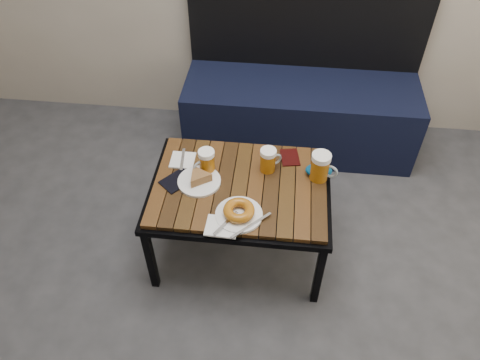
# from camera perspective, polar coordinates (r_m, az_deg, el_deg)

# --- Properties ---
(bench) EXTENTS (1.40, 0.50, 0.95)m
(bench) POSITION_cam_1_polar(r_m,az_deg,el_deg) (2.97, 7.30, 8.82)
(bench) COLOR black
(bench) RESTS_ON ground
(cafe_table) EXTENTS (0.84, 0.62, 0.47)m
(cafe_table) POSITION_cam_1_polar(r_m,az_deg,el_deg) (2.19, -0.00, -1.32)
(cafe_table) COLOR black
(cafe_table) RESTS_ON ground
(beer_mug_left) EXTENTS (0.11, 0.10, 0.12)m
(beer_mug_left) POSITION_cam_1_polar(r_m,az_deg,el_deg) (2.19, -4.13, 2.27)
(beer_mug_left) COLOR #A25B0D
(beer_mug_left) RESTS_ON cafe_table
(beer_mug_centre) EXTENTS (0.11, 0.10, 0.12)m
(beer_mug_centre) POSITION_cam_1_polar(r_m,az_deg,el_deg) (2.19, 3.48, 2.46)
(beer_mug_centre) COLOR #A25B0D
(beer_mug_centre) RESTS_ON cafe_table
(beer_mug_right) EXTENTS (0.14, 0.11, 0.14)m
(beer_mug_right) POSITION_cam_1_polar(r_m,az_deg,el_deg) (2.17, 9.80, 1.61)
(beer_mug_right) COLOR #A25B0D
(beer_mug_right) RESTS_ON cafe_table
(plate_pie) EXTENTS (0.20, 0.20, 0.06)m
(plate_pie) POSITION_cam_1_polar(r_m,az_deg,el_deg) (2.16, -5.02, 0.13)
(plate_pie) COLOR white
(plate_pie) RESTS_ON cafe_table
(plate_bagel) EXTENTS (0.24, 0.24, 0.06)m
(plate_bagel) POSITION_cam_1_polar(r_m,az_deg,el_deg) (2.02, -0.13, -3.96)
(plate_bagel) COLOR white
(plate_bagel) RESTS_ON cafe_table
(napkin_left) EXTENTS (0.12, 0.15, 0.01)m
(napkin_left) POSITION_cam_1_polar(r_m,az_deg,el_deg) (2.29, -7.01, 2.43)
(napkin_left) COLOR white
(napkin_left) RESTS_ON cafe_table
(napkin_right) EXTENTS (0.14, 0.12, 0.01)m
(napkin_right) POSITION_cam_1_polar(r_m,az_deg,el_deg) (1.99, -2.25, -5.68)
(napkin_right) COLOR white
(napkin_right) RESTS_ON cafe_table
(passport_navy) EXTENTS (0.17, 0.18, 0.01)m
(passport_navy) POSITION_cam_1_polar(r_m,az_deg,el_deg) (2.19, -7.68, -0.08)
(passport_navy) COLOR black
(passport_navy) RESTS_ON cafe_table
(passport_burgundy) EXTENTS (0.11, 0.13, 0.01)m
(passport_burgundy) POSITION_cam_1_polar(r_m,az_deg,el_deg) (2.30, 6.10, 2.77)
(passport_burgundy) COLOR black
(passport_burgundy) RESTS_ON cafe_table
(knit_pouch) EXTENTS (0.13, 0.09, 0.05)m
(knit_pouch) POSITION_cam_1_polar(r_m,az_deg,el_deg) (2.22, 9.58, 1.16)
(knit_pouch) COLOR navy
(knit_pouch) RESTS_ON cafe_table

